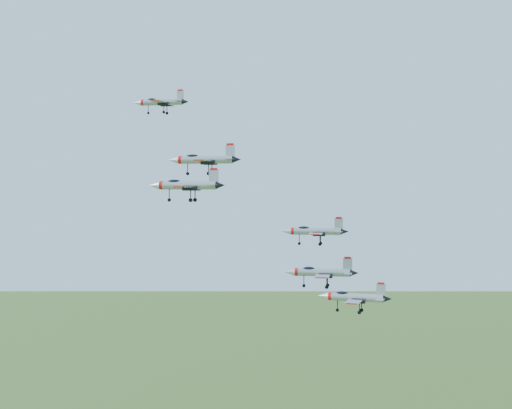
# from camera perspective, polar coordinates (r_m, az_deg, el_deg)

# --- Properties ---
(jet_lead) EXTENTS (11.29, 9.27, 3.03)m
(jet_lead) POSITION_cam_1_polar(r_m,az_deg,el_deg) (142.30, -7.68, 8.13)
(jet_lead) COLOR #9A9EA6
(jet_left_high) EXTENTS (13.48, 11.07, 3.62)m
(jet_left_high) POSITION_cam_1_polar(r_m,az_deg,el_deg) (127.91, -4.23, 3.61)
(jet_left_high) COLOR #9A9EA6
(jet_right_high) EXTENTS (12.28, 10.12, 3.29)m
(jet_right_high) POSITION_cam_1_polar(r_m,az_deg,el_deg) (109.51, -5.66, 1.56)
(jet_right_high) COLOR #9A9EA6
(jet_left_low) EXTENTS (12.30, 10.12, 3.29)m
(jet_left_low) POSITION_cam_1_polar(r_m,az_deg,el_deg) (129.95, 4.65, -2.14)
(jet_left_low) COLOR #9A9EA6
(jet_right_low) EXTENTS (11.34, 9.31, 3.04)m
(jet_right_low) POSITION_cam_1_polar(r_m,az_deg,el_deg) (108.63, 5.15, -5.41)
(jet_right_low) COLOR #9A9EA6
(jet_trail) EXTENTS (12.87, 10.74, 3.44)m
(jet_trail) POSITION_cam_1_polar(r_m,az_deg,el_deg) (124.02, 7.80, -7.35)
(jet_trail) COLOR #9A9EA6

